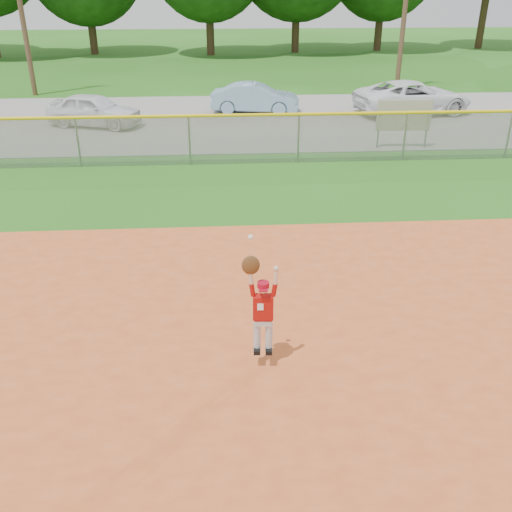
{
  "coord_description": "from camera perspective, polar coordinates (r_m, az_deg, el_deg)",
  "views": [
    {
      "loc": [
        0.87,
        -7.16,
        5.26
      ],
      "look_at": [
        1.43,
        1.25,
        1.1
      ],
      "focal_mm": 40.0,
      "sensor_mm": 36.0,
      "label": 1
    }
  ],
  "objects": [
    {
      "name": "car_blue",
      "position": [
        24.83,
        -0.08,
        15.52
      ],
      "size": [
        3.81,
        1.83,
        1.2
      ],
      "primitive_type": "imported",
      "rotation": [
        0.0,
        0.0,
        1.41
      ],
      "color": "#82A9C2",
      "rests_on": "parking_strip"
    },
    {
      "name": "car_white_b",
      "position": [
        25.44,
        15.41,
        15.05
      ],
      "size": [
        5.17,
        3.08,
        1.35
      ],
      "primitive_type": "imported",
      "rotation": [
        0.0,
        0.0,
        1.75
      ],
      "color": "white",
      "rests_on": "parking_strip"
    },
    {
      "name": "car_white_a",
      "position": [
        23.29,
        -15.91,
        13.87
      ],
      "size": [
        3.89,
        2.54,
        1.23
      ],
      "primitive_type": "imported",
      "rotation": [
        0.0,
        0.0,
        1.24
      ],
      "color": "white",
      "rests_on": "parking_strip"
    },
    {
      "name": "ballplayer",
      "position": [
        8.11,
        0.53,
        -4.99
      ],
      "size": [
        0.52,
        0.23,
        1.87
      ],
      "color": "silver",
      "rests_on": "ground"
    },
    {
      "name": "ground",
      "position": [
        8.93,
        -8.82,
        -10.19
      ],
      "size": [
        120.0,
        120.0,
        0.0
      ],
      "primitive_type": "plane",
      "color": "#246016",
      "rests_on": "ground"
    },
    {
      "name": "parking_strip",
      "position": [
        23.77,
        -6.03,
        13.37
      ],
      "size": [
        44.0,
        10.0,
        0.03
      ],
      "primitive_type": "cube",
      "color": "gray",
      "rests_on": "ground"
    },
    {
      "name": "sponsor_sign",
      "position": [
        19.99,
        14.58,
        13.32
      ],
      "size": [
        1.81,
        0.16,
        1.61
      ],
      "color": "gray",
      "rests_on": "ground"
    },
    {
      "name": "outfield_fence",
      "position": [
        17.74,
        -6.69,
        11.8
      ],
      "size": [
        40.06,
        0.1,
        1.55
      ],
      "color": "gray",
      "rests_on": "ground"
    }
  ]
}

